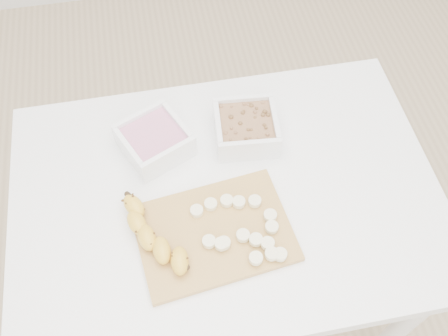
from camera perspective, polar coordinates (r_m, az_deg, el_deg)
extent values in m
plane|color=#C6AD89|center=(1.85, 0.18, -14.56)|extent=(3.50, 3.50, 0.00)
cube|color=white|center=(1.18, 0.27, -3.31)|extent=(1.00, 0.70, 0.04)
cylinder|color=white|center=(1.54, 19.55, -16.77)|extent=(0.05, 0.05, 0.71)
cylinder|color=white|center=(1.68, -16.66, -3.49)|extent=(0.05, 0.05, 0.71)
cylinder|color=white|center=(1.74, 12.76, 1.16)|extent=(0.05, 0.05, 0.71)
cube|color=white|center=(1.22, -7.95, 3.15)|extent=(0.20, 0.20, 0.07)
cube|color=#CA7A9A|center=(1.22, -7.96, 3.23)|extent=(0.16, 0.16, 0.04)
cube|color=white|center=(1.23, 2.54, 4.62)|extent=(0.16, 0.16, 0.07)
cube|color=brown|center=(1.23, 2.54, 4.71)|extent=(0.14, 0.14, 0.04)
cube|color=#BF8848|center=(1.11, -1.13, -7.43)|extent=(0.36, 0.28, 0.01)
cylinder|color=#F3E9B7|center=(1.12, -3.14, -4.93)|extent=(0.03, 0.03, 0.01)
cylinder|color=#F3E9B7|center=(1.13, -1.53, -4.17)|extent=(0.03, 0.03, 0.01)
cylinder|color=#F3E9B7|center=(1.13, 0.31, -3.77)|extent=(0.03, 0.03, 0.01)
cylinder|color=#F3E9B7|center=(1.13, 1.70, -3.93)|extent=(0.03, 0.03, 0.01)
cylinder|color=#F3E9B7|center=(1.13, 3.53, -3.82)|extent=(0.03, 0.03, 0.01)
cylinder|color=#F3E9B7|center=(1.11, 5.30, -5.43)|extent=(0.03, 0.03, 0.01)
cylinder|color=#F3E9B7|center=(1.10, 5.47, -6.75)|extent=(0.03, 0.03, 0.01)
cylinder|color=#F3E9B7|center=(1.08, -1.73, -8.40)|extent=(0.03, 0.03, 0.01)
cylinder|color=#F3E9B7|center=(1.08, -0.02, -8.58)|extent=(0.03, 0.03, 0.01)
cylinder|color=#F3E9B7|center=(1.09, 2.18, -7.72)|extent=(0.03, 0.03, 0.01)
cylinder|color=#F3E9B7|center=(1.08, 3.66, -8.18)|extent=(0.03, 0.03, 0.01)
cylinder|color=#F3E9B7|center=(1.08, 5.01, -8.59)|extent=(0.03, 0.03, 0.01)
cylinder|color=#F3E9B7|center=(1.07, 6.43, -9.79)|extent=(0.03, 0.03, 0.01)
cylinder|color=#F3E9B7|center=(1.07, 5.47, -9.75)|extent=(0.03, 0.03, 0.01)
cylinder|color=#F3E9B7|center=(1.08, -0.32, -8.69)|extent=(0.03, 0.03, 0.01)
cylinder|color=#F3E9B7|center=(1.06, 3.66, -10.26)|extent=(0.03, 0.03, 0.01)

